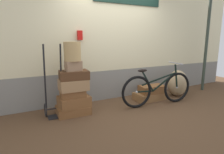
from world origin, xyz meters
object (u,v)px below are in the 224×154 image
at_px(bicycle, 158,89).
at_px(suitcase_7, 152,89).
at_px(suitcase_5, 73,66).
at_px(suitcase_3, 73,85).
at_px(suitcase_4, 74,75).
at_px(burlap_sack, 177,83).
at_px(wicker_basket, 72,51).
at_px(luggage_trolley, 55,98).
at_px(suitcase_1, 74,101).
at_px(suitcase_0, 73,110).
at_px(suitcase_2, 73,93).
at_px(suitcase_6, 149,96).

bearing_deg(bicycle, suitcase_7, 70.38).
xyz_separation_m(suitcase_5, bicycle, (1.80, -0.33, -0.59)).
relative_size(suitcase_5, suitcase_7, 0.49).
xyz_separation_m(suitcase_3, suitcase_4, (0.02, 0.01, 0.19)).
xyz_separation_m(burlap_sack, bicycle, (-0.94, -0.32, 0.04)).
xyz_separation_m(suitcase_4, wicker_basket, (-0.01, 0.01, 0.45)).
xyz_separation_m(luggage_trolley, bicycle, (2.17, -0.44, 0.02)).
height_order(suitcase_1, luggage_trolley, luggage_trolley).
xyz_separation_m(suitcase_5, burlap_sack, (2.74, -0.01, -0.63)).
bearing_deg(wicker_basket, suitcase_7, -0.45).
xyz_separation_m(suitcase_0, luggage_trolley, (-0.33, 0.09, 0.27)).
xyz_separation_m(suitcase_0, burlap_sack, (2.77, -0.04, 0.26)).
height_order(suitcase_7, wicker_basket, wicker_basket).
distance_m(suitcase_4, wicker_basket, 0.45).
xyz_separation_m(suitcase_4, suitcase_5, (-0.01, -0.01, 0.18)).
bearing_deg(suitcase_2, suitcase_6, 4.25).
xyz_separation_m(suitcase_1, burlap_sack, (2.75, -0.02, 0.07)).
bearing_deg(suitcase_0, suitcase_5, -37.69).
xyz_separation_m(suitcase_2, luggage_trolley, (-0.33, 0.11, -0.08)).
distance_m(suitcase_6, bicycle, 0.48).
bearing_deg(suitcase_6, luggage_trolley, 177.47).
height_order(luggage_trolley, bicycle, luggage_trolley).
relative_size(suitcase_2, wicker_basket, 1.29).
distance_m(suitcase_0, suitcase_4, 0.71).
relative_size(suitcase_0, suitcase_1, 1.07).
distance_m(suitcase_2, suitcase_7, 1.96).
bearing_deg(suitcase_4, suitcase_0, 162.78).
bearing_deg(suitcase_3, burlap_sack, 1.00).
height_order(suitcase_0, suitcase_3, suitcase_3).
distance_m(luggage_trolley, bicycle, 2.21).
height_order(wicker_basket, burlap_sack, wicker_basket).
distance_m(suitcase_1, wicker_basket, 0.98).
bearing_deg(suitcase_3, bicycle, -9.07).
bearing_deg(suitcase_4, bicycle, -4.81).
xyz_separation_m(suitcase_7, luggage_trolley, (-2.29, 0.11, 0.08)).
xyz_separation_m(wicker_basket, burlap_sack, (2.75, -0.03, -0.90)).
bearing_deg(suitcase_1, suitcase_0, 141.04).
bearing_deg(bicycle, suitcase_5, 169.63).
xyz_separation_m(wicker_basket, bicycle, (1.81, -0.35, -0.87)).
distance_m(suitcase_3, suitcase_5, 0.37).
bearing_deg(wicker_basket, bicycle, -10.97).
distance_m(suitcase_2, bicycle, 1.87).
height_order(suitcase_0, suitcase_6, suitcase_6).
height_order(suitcase_4, suitcase_5, suitcase_5).
bearing_deg(bicycle, burlap_sack, 18.79).
bearing_deg(suitcase_7, suitcase_3, -174.93).
height_order(suitcase_1, bicycle, bicycle).
bearing_deg(luggage_trolley, suitcase_4, -15.59).
distance_m(suitcase_5, luggage_trolley, 0.72).
bearing_deg(suitcase_5, suitcase_6, -2.61).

